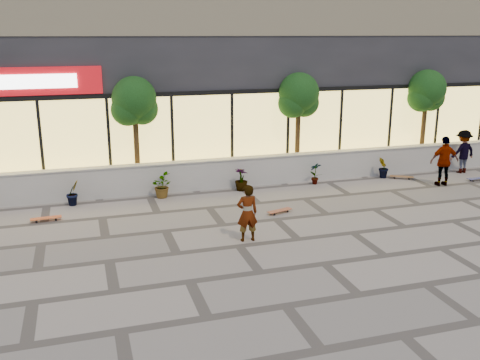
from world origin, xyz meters
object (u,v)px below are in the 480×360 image
object	(u,v)px
tree_mideast	(299,98)
skateboard_left	(46,218)
skateboard_right_near	(402,177)
skater_center	(247,213)
skater_right_near	(444,161)
tree_midwest	(134,104)
tree_east	(426,93)
skateboard_center	(280,211)
skateboard_right_far	(477,178)
skater_right_far	(463,152)

from	to	relation	value
tree_mideast	skateboard_left	distance (m)	9.79
skateboard_right_near	skater_center	bearing A→B (deg)	-120.34
skater_right_near	skateboard_right_near	distance (m)	1.69
tree_midwest	tree_mideast	size ratio (longest dim) A/B	1.00
tree_midwest	tree_east	world-z (taller)	same
skater_center	skateboard_right_near	size ratio (longest dim) A/B	1.80
skateboard_center	skateboard_right_far	xyz separation A→B (m)	(8.38, 1.35, -0.00)
skater_right_far	tree_mideast	bearing A→B (deg)	-18.51
skater_right_far	skateboard_center	xyz separation A→B (m)	(-8.59, -2.54, -0.76)
tree_mideast	tree_midwest	bearing A→B (deg)	180.00
tree_east	skateboard_right_far	size ratio (longest dim) A/B	4.75
skater_right_near	skateboard_right_far	bearing A→B (deg)	-165.11
skater_center	skater_right_far	xyz separation A→B (m)	(10.20, 4.36, 0.07)
skater_right_near	skateboard_left	xyz separation A→B (m)	(-13.48, 0.15, -0.81)
skater_center	skateboard_left	world-z (taller)	skater_center
tree_east	tree_mideast	bearing A→B (deg)	180.00
tree_east	skateboard_left	size ratio (longest dim) A/B	4.42
skateboard_center	skateboard_left	world-z (taller)	skateboard_left
skater_right_near	skateboard_right_far	xyz separation A→B (m)	(1.68, 0.17, -0.81)
skater_right_near	skateboard_left	distance (m)	13.51
tree_east	skateboard_left	distance (m)	15.00
tree_mideast	tree_east	distance (m)	5.50
skater_center	skateboard_center	bearing A→B (deg)	-129.95
skater_right_near	skater_right_far	distance (m)	2.32
skater_center	skateboard_right_far	distance (m)	10.51
skater_center	tree_midwest	bearing A→B (deg)	-67.68
tree_midwest	skater_right_near	world-z (taller)	tree_midwest
tree_mideast	skateboard_center	xyz separation A→B (m)	(-2.20, -3.94, -2.90)
skateboard_right_far	skateboard_left	bearing A→B (deg)	178.36
tree_midwest	skateboard_right_far	bearing A→B (deg)	-11.97
skater_right_near	skater_right_far	size ratio (longest dim) A/B	1.06
tree_midwest	skater_center	distance (m)	6.55
tree_midwest	tree_mideast	distance (m)	6.00
skateboard_center	skateboard_right_far	size ratio (longest dim) A/B	1.03
skater_right_near	skateboard_right_near	xyz separation A→B (m)	(-0.88, 1.20, -0.81)
skater_right_far	skateboard_left	distance (m)	15.43
skater_right_near	skateboard_right_far	size ratio (longest dim) A/B	2.17
skateboard_center	tree_mideast	bearing A→B (deg)	43.33
skater_right_near	skateboard_center	world-z (taller)	skater_right_near
skater_right_near	tree_mideast	bearing A→B (deg)	-22.44
skateboard_center	skateboard_left	size ratio (longest dim) A/B	0.96
skateboard_center	skateboard_right_far	distance (m)	8.49
tree_east	skateboard_right_far	world-z (taller)	tree_east
skateboard_center	skateboard_right_near	bearing A→B (deg)	4.81
tree_midwest	skateboard_right_far	distance (m)	12.78
skater_right_near	skateboard_right_far	distance (m)	1.87
tree_mideast	skater_center	world-z (taller)	tree_mideast
skateboard_left	skateboard_center	bearing A→B (deg)	-15.20
skater_center	skateboard_right_near	xyz separation A→B (m)	(7.44, 4.21, -0.68)
skateboard_right_near	skateboard_center	bearing A→B (deg)	-127.58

